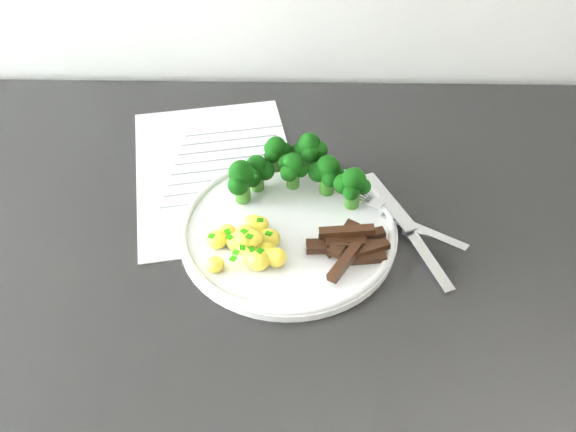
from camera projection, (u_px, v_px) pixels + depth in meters
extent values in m
cube|color=black|center=(244.00, 400.00, 1.11)|extent=(2.41, 0.60, 0.90)
cube|color=white|center=(216.00, 171.00, 0.85)|extent=(0.26, 0.33, 0.00)
cube|color=slate|center=(234.00, 131.00, 0.91)|extent=(0.14, 0.03, 0.00)
cube|color=slate|center=(230.00, 140.00, 0.90)|extent=(0.13, 0.03, 0.00)
cube|color=slate|center=(225.00, 150.00, 0.88)|extent=(0.13, 0.03, 0.00)
cube|color=slate|center=(221.00, 160.00, 0.87)|extent=(0.12, 0.03, 0.00)
cube|color=slate|center=(216.00, 170.00, 0.85)|extent=(0.12, 0.03, 0.00)
cube|color=slate|center=(211.00, 181.00, 0.83)|extent=(0.11, 0.03, 0.00)
cube|color=slate|center=(206.00, 192.00, 0.82)|extent=(0.11, 0.02, 0.00)
cube|color=slate|center=(201.00, 203.00, 0.80)|extent=(0.10, 0.02, 0.00)
cylinder|color=white|center=(288.00, 231.00, 0.77)|extent=(0.26, 0.26, 0.01)
torus|color=white|center=(288.00, 228.00, 0.76)|extent=(0.26, 0.26, 0.01)
cylinder|color=#2E641B|center=(293.00, 179.00, 0.79)|extent=(0.02, 0.02, 0.02)
sphere|color=black|center=(301.00, 171.00, 0.78)|extent=(0.02, 0.02, 0.02)
sphere|color=black|center=(287.00, 164.00, 0.79)|extent=(0.02, 0.02, 0.02)
sphere|color=black|center=(289.00, 173.00, 0.77)|extent=(0.02, 0.02, 0.02)
sphere|color=black|center=(293.00, 163.00, 0.78)|extent=(0.03, 0.03, 0.03)
cylinder|color=#2E641B|center=(327.00, 184.00, 0.80)|extent=(0.02, 0.02, 0.02)
sphere|color=black|center=(337.00, 173.00, 0.79)|extent=(0.02, 0.02, 0.02)
sphere|color=black|center=(326.00, 167.00, 0.79)|extent=(0.02, 0.02, 0.02)
sphere|color=black|center=(318.00, 172.00, 0.79)|extent=(0.03, 0.03, 0.03)
sphere|color=black|center=(330.00, 178.00, 0.78)|extent=(0.02, 0.02, 0.02)
sphere|color=black|center=(328.00, 167.00, 0.78)|extent=(0.03, 0.03, 0.03)
cylinder|color=#2E641B|center=(257.00, 181.00, 0.80)|extent=(0.02, 0.02, 0.02)
sphere|color=black|center=(265.00, 171.00, 0.79)|extent=(0.02, 0.02, 0.02)
sphere|color=black|center=(255.00, 166.00, 0.80)|extent=(0.02, 0.02, 0.02)
sphere|color=black|center=(252.00, 175.00, 0.79)|extent=(0.02, 0.02, 0.02)
sphere|color=black|center=(257.00, 166.00, 0.79)|extent=(0.03, 0.03, 0.03)
cylinder|color=#2E641B|center=(309.00, 161.00, 0.82)|extent=(0.02, 0.02, 0.02)
sphere|color=black|center=(318.00, 150.00, 0.80)|extent=(0.03, 0.03, 0.03)
sphere|color=black|center=(308.00, 144.00, 0.81)|extent=(0.02, 0.02, 0.02)
sphere|color=black|center=(300.00, 150.00, 0.80)|extent=(0.02, 0.02, 0.02)
sphere|color=black|center=(311.00, 154.00, 0.80)|extent=(0.02, 0.02, 0.02)
sphere|color=black|center=(309.00, 144.00, 0.80)|extent=(0.03, 0.03, 0.03)
cylinder|color=#2E641B|center=(276.00, 162.00, 0.82)|extent=(0.02, 0.02, 0.02)
sphere|color=black|center=(284.00, 151.00, 0.80)|extent=(0.02, 0.02, 0.02)
sphere|color=black|center=(271.00, 148.00, 0.81)|extent=(0.02, 0.02, 0.02)
sphere|color=black|center=(272.00, 156.00, 0.80)|extent=(0.02, 0.02, 0.02)
sphere|color=black|center=(276.00, 147.00, 0.80)|extent=(0.03, 0.03, 0.03)
cylinder|color=#2E641B|center=(352.00, 197.00, 0.78)|extent=(0.02, 0.02, 0.03)
sphere|color=black|center=(363.00, 187.00, 0.77)|extent=(0.02, 0.02, 0.02)
sphere|color=black|center=(350.00, 179.00, 0.78)|extent=(0.02, 0.02, 0.02)
sphere|color=black|center=(344.00, 184.00, 0.77)|extent=(0.03, 0.03, 0.03)
sphere|color=black|center=(351.00, 192.00, 0.76)|extent=(0.02, 0.02, 0.02)
sphere|color=black|center=(354.00, 180.00, 0.76)|extent=(0.03, 0.03, 0.03)
cylinder|color=#2E641B|center=(243.00, 191.00, 0.79)|extent=(0.02, 0.02, 0.03)
sphere|color=black|center=(252.00, 178.00, 0.78)|extent=(0.02, 0.02, 0.02)
sphere|color=black|center=(239.00, 173.00, 0.78)|extent=(0.02, 0.02, 0.02)
sphere|color=black|center=(238.00, 185.00, 0.77)|extent=(0.03, 0.03, 0.03)
sphere|color=black|center=(241.00, 173.00, 0.77)|extent=(0.03, 0.03, 0.03)
ellipsoid|color=yellow|center=(249.00, 247.00, 0.73)|extent=(0.02, 0.02, 0.02)
ellipsoid|color=yellow|center=(276.00, 258.00, 0.72)|extent=(0.02, 0.02, 0.02)
ellipsoid|color=yellow|center=(251.00, 245.00, 0.73)|extent=(0.02, 0.02, 0.02)
ellipsoid|color=yellow|center=(269.00, 238.00, 0.74)|extent=(0.03, 0.02, 0.02)
ellipsoid|color=yellow|center=(267.00, 248.00, 0.73)|extent=(0.02, 0.02, 0.02)
ellipsoid|color=yellow|center=(247.00, 249.00, 0.73)|extent=(0.02, 0.02, 0.02)
ellipsoid|color=yellow|center=(253.00, 256.00, 0.72)|extent=(0.02, 0.02, 0.02)
ellipsoid|color=yellow|center=(237.00, 242.00, 0.73)|extent=(0.02, 0.02, 0.02)
ellipsoid|color=yellow|center=(247.00, 245.00, 0.73)|extent=(0.02, 0.02, 0.02)
ellipsoid|color=yellow|center=(259.00, 261.00, 0.71)|extent=(0.03, 0.02, 0.02)
ellipsoid|color=yellow|center=(260.00, 224.00, 0.76)|extent=(0.02, 0.02, 0.02)
ellipsoid|color=yellow|center=(245.00, 234.00, 0.72)|extent=(0.02, 0.02, 0.02)
ellipsoid|color=yellow|center=(246.00, 239.00, 0.72)|extent=(0.02, 0.02, 0.02)
ellipsoid|color=yellow|center=(227.00, 232.00, 0.75)|extent=(0.02, 0.02, 0.02)
ellipsoid|color=yellow|center=(217.00, 239.00, 0.74)|extent=(0.02, 0.02, 0.02)
ellipsoid|color=yellow|center=(268.00, 256.00, 0.72)|extent=(0.02, 0.02, 0.02)
ellipsoid|color=yellow|center=(259.00, 225.00, 0.76)|extent=(0.02, 0.02, 0.02)
ellipsoid|color=yellow|center=(215.00, 265.00, 0.71)|extent=(0.02, 0.02, 0.02)
ellipsoid|color=yellow|center=(252.00, 238.00, 0.72)|extent=(0.02, 0.02, 0.02)
ellipsoid|color=yellow|center=(256.00, 225.00, 0.76)|extent=(0.02, 0.02, 0.02)
ellipsoid|color=yellow|center=(266.00, 250.00, 0.73)|extent=(0.02, 0.02, 0.02)
ellipsoid|color=yellow|center=(253.00, 223.00, 0.76)|extent=(0.03, 0.02, 0.02)
cube|color=#166D02|center=(211.00, 236.00, 0.71)|extent=(0.01, 0.01, 0.00)
cube|color=#166D02|center=(245.00, 230.00, 0.72)|extent=(0.01, 0.01, 0.00)
cube|color=#166D02|center=(260.00, 251.00, 0.69)|extent=(0.01, 0.01, 0.00)
cube|color=#166D02|center=(242.00, 248.00, 0.69)|extent=(0.01, 0.01, 0.00)
cube|color=#166D02|center=(245.00, 235.00, 0.71)|extent=(0.01, 0.01, 0.00)
cube|color=#166D02|center=(252.00, 249.00, 0.69)|extent=(0.01, 0.01, 0.00)
cube|color=#166D02|center=(236.00, 252.00, 0.69)|extent=(0.01, 0.01, 0.00)
cube|color=#166D02|center=(249.00, 236.00, 0.70)|extent=(0.01, 0.01, 0.00)
cube|color=#166D02|center=(233.00, 258.00, 0.68)|extent=(0.01, 0.01, 0.00)
cube|color=#166D02|center=(244.00, 231.00, 0.71)|extent=(0.01, 0.01, 0.00)
cube|color=#166D02|center=(227.00, 232.00, 0.71)|extent=(0.01, 0.01, 0.00)
cube|color=#166D02|center=(260.00, 220.00, 0.73)|extent=(0.01, 0.01, 0.00)
cube|color=#166D02|center=(230.00, 237.00, 0.70)|extent=(0.01, 0.01, 0.00)
cube|color=#166D02|center=(269.00, 233.00, 0.72)|extent=(0.01, 0.01, 0.00)
cube|color=black|center=(363.00, 258.00, 0.72)|extent=(0.05, 0.02, 0.01)
cube|color=black|center=(345.00, 243.00, 0.74)|extent=(0.05, 0.04, 0.01)
cube|color=black|center=(334.00, 246.00, 0.73)|extent=(0.07, 0.02, 0.01)
cube|color=black|center=(345.00, 240.00, 0.74)|extent=(0.06, 0.04, 0.01)
cube|color=black|center=(354.00, 245.00, 0.74)|extent=(0.06, 0.05, 0.01)
cube|color=black|center=(347.00, 241.00, 0.74)|extent=(0.05, 0.05, 0.01)
cube|color=black|center=(362.00, 237.00, 0.75)|extent=(0.06, 0.03, 0.01)
cube|color=black|center=(355.00, 244.00, 0.73)|extent=(0.07, 0.01, 0.01)
cube|color=black|center=(344.00, 238.00, 0.73)|extent=(0.04, 0.06, 0.01)
cube|color=black|center=(347.00, 231.00, 0.73)|extent=(0.06, 0.02, 0.01)
cube|color=black|center=(367.00, 249.00, 0.72)|extent=(0.05, 0.03, 0.01)
cube|color=black|center=(345.00, 262.00, 0.71)|extent=(0.04, 0.06, 0.01)
cube|color=black|center=(345.00, 240.00, 0.73)|extent=(0.05, 0.02, 0.01)
cube|color=#BABABF|center=(424.00, 231.00, 0.75)|extent=(0.10, 0.08, 0.02)
cube|color=#BABABF|center=(374.00, 203.00, 0.78)|extent=(0.03, 0.03, 0.01)
cylinder|color=#BABABF|center=(361.00, 191.00, 0.79)|extent=(0.03, 0.02, 0.00)
cylinder|color=#BABABF|center=(359.00, 193.00, 0.79)|extent=(0.03, 0.02, 0.00)
cylinder|color=#BABABF|center=(357.00, 195.00, 0.79)|extent=(0.03, 0.02, 0.00)
cylinder|color=#BABABF|center=(355.00, 197.00, 0.79)|extent=(0.03, 0.02, 0.00)
cube|color=#BABABF|center=(388.00, 201.00, 0.79)|extent=(0.06, 0.11, 0.01)
cube|color=#BABABF|center=(428.00, 261.00, 0.73)|extent=(0.05, 0.10, 0.02)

